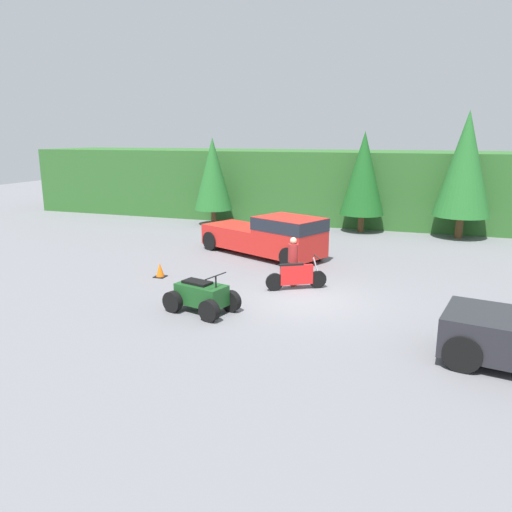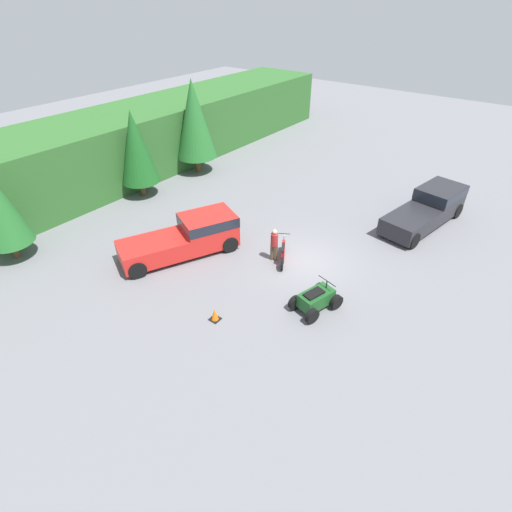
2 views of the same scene
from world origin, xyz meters
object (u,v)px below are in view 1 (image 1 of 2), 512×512
object	(u,v)px
quad_atv	(202,296)
rider_person	(293,260)
dirt_bike	(297,276)
traffic_cone	(160,270)
pickup_truck_red	(271,235)

from	to	relation	value
quad_atv	rider_person	world-z (taller)	rider_person
quad_atv	dirt_bike	bearing A→B (deg)	70.70
quad_atv	traffic_cone	bearing A→B (deg)	151.75
dirt_bike	traffic_cone	size ratio (longest dim) A/B	3.44
dirt_bike	quad_atv	size ratio (longest dim) A/B	0.82
rider_person	traffic_cone	xyz separation A→B (m)	(-4.96, -0.56, -0.69)
quad_atv	traffic_cone	xyz separation A→B (m)	(-3.08, 2.91, -0.23)
pickup_truck_red	traffic_cone	size ratio (longest dim) A/B	11.13
rider_person	quad_atv	bearing A→B (deg)	-136.96
pickup_truck_red	rider_person	size ratio (longest dim) A/B	3.53
pickup_truck_red	rider_person	xyz separation A→B (m)	(1.99, -3.78, -0.04)
dirt_bike	quad_atv	distance (m)	3.74
dirt_bike	traffic_cone	world-z (taller)	dirt_bike
dirt_bike	rider_person	size ratio (longest dim) A/B	1.09
quad_atv	traffic_cone	size ratio (longest dim) A/B	4.18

